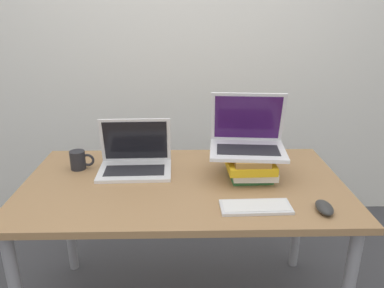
# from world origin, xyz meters

# --- Properties ---
(wall_back) EXTENTS (8.00, 0.05, 2.70)m
(wall_back) POSITION_xyz_m (0.00, 1.44, 1.35)
(wall_back) COLOR silver
(wall_back) RESTS_ON ground_plane
(desk) EXTENTS (1.43, 0.79, 0.72)m
(desk) POSITION_xyz_m (0.00, 0.40, 0.65)
(desk) COLOR #9E754C
(desk) RESTS_ON ground_plane
(laptop_left) EXTENTS (0.35, 0.24, 0.24)m
(laptop_left) POSITION_xyz_m (-0.23, 0.53, 0.77)
(laptop_left) COLOR silver
(laptop_left) RESTS_ON desk
(book_stack) EXTENTS (0.23, 0.28, 0.12)m
(book_stack) POSITION_xyz_m (0.30, 0.45, 0.79)
(book_stack) COLOR #33753D
(book_stack) RESTS_ON desk
(laptop_on_books) EXTENTS (0.36, 0.29, 0.26)m
(laptop_on_books) POSITION_xyz_m (0.30, 0.48, 0.90)
(laptop_on_books) COLOR silver
(laptop_on_books) RESTS_ON book_stack
(wireless_keyboard) EXTENTS (0.28, 0.12, 0.01)m
(wireless_keyboard) POSITION_xyz_m (0.28, 0.15, 0.73)
(wireless_keyboard) COLOR silver
(wireless_keyboard) RESTS_ON desk
(mouse) EXTENTS (0.06, 0.11, 0.03)m
(mouse) POSITION_xyz_m (0.54, 0.12, 0.74)
(mouse) COLOR #2D2D2D
(mouse) RESTS_ON desk
(mug) EXTENTS (0.12, 0.07, 0.09)m
(mug) POSITION_xyz_m (-0.50, 0.55, 0.77)
(mug) COLOR #232328
(mug) RESTS_ON desk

